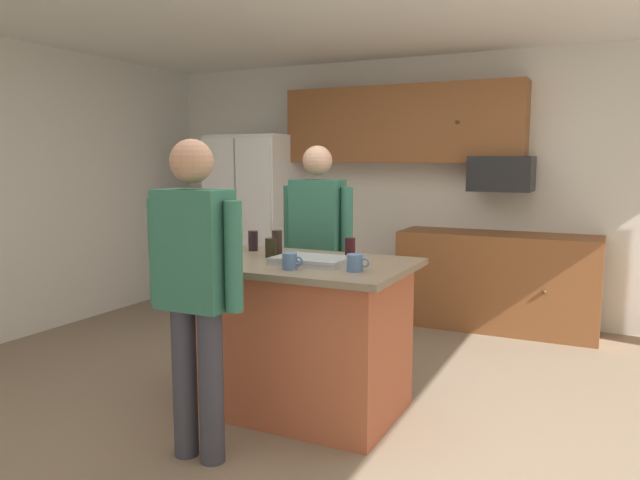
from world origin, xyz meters
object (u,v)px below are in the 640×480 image
microwave_over_range (501,174)px  mug_blue_stoneware (355,263)px  serving_tray (312,260)px  glass_pilsner (271,248)px  glass_stout_tall (350,248)px  refrigerator (254,220)px  person_elder_center (317,241)px  kitchen_island (299,335)px  glass_short_whisky (277,242)px  person_guest_right (195,279)px  mug_ceramic_white (290,261)px  tumbler_amber (253,241)px

microwave_over_range → mug_blue_stoneware: size_ratio=4.17×
serving_tray → glass_pilsner: bearing=164.0°
glass_stout_tall → refrigerator: bearing=134.0°
mug_blue_stoneware → glass_stout_tall: bearing=116.6°
person_elder_center → serving_tray: bearing=5.7°
refrigerator → kitchen_island: refrigerator is taller
person_elder_center → mug_blue_stoneware: 1.19m
person_elder_center → glass_pilsner: size_ratio=13.31×
glass_short_whisky → serving_tray: 0.43m
kitchen_island → glass_pilsner: size_ratio=10.90×
mug_blue_stoneware → glass_pilsner: size_ratio=1.06×
mug_blue_stoneware → glass_stout_tall: (-0.21, 0.41, 0.02)m
microwave_over_range → person_guest_right: person_guest_right is taller
kitchen_island → mug_ceramic_white: mug_ceramic_white is taller
glass_pilsner → kitchen_island: bearing=-12.6°
microwave_over_range → glass_stout_tall: (-0.56, -2.23, -0.43)m
person_guest_right → serving_tray: 0.81m
person_guest_right → tumbler_amber: bearing=28.7°
tumbler_amber → glass_short_whisky: glass_short_whisky is taller
person_elder_center → mug_blue_stoneware: bearing=18.2°
refrigerator → person_guest_right: size_ratio=1.10×
mug_ceramic_white → glass_pilsner: size_ratio=1.01×
person_elder_center → glass_stout_tall: person_elder_center is taller
glass_stout_tall → microwave_over_range: bearing=75.9°
glass_pilsner → refrigerator: bearing=124.3°
refrigerator → glass_pilsner: bearing=-55.7°
kitchen_island → glass_stout_tall: (0.24, 0.25, 0.54)m
person_elder_center → tumbler_amber: bearing=-40.3°
person_elder_center → mug_ceramic_white: size_ratio=13.12×
refrigerator → kitchen_island: size_ratio=1.34×
mug_ceramic_white → kitchen_island: bearing=107.8°
refrigerator → mug_blue_stoneware: size_ratio=13.69×
person_guest_right → mug_ceramic_white: 0.60m
mug_ceramic_white → glass_stout_tall: bearing=74.1°
microwave_over_range → tumbler_amber: size_ratio=4.01×
refrigerator → person_elder_center: refrigerator is taller
person_elder_center → glass_stout_tall: 0.74m
mug_blue_stoneware → mug_ceramic_white: mug_blue_stoneware is taller
kitchen_island → person_guest_right: bearing=-102.3°
refrigerator → glass_short_whisky: size_ratio=11.39×
refrigerator → person_elder_center: 2.20m
mug_blue_stoneware → serving_tray: (-0.33, 0.12, -0.03)m
person_elder_center → mug_blue_stoneware: size_ratio=12.51×
mug_blue_stoneware → mug_ceramic_white: size_ratio=1.05×
refrigerator → mug_ceramic_white: bearing=-54.3°
mug_blue_stoneware → kitchen_island: bearing=159.8°
microwave_over_range → person_elder_center: size_ratio=0.33×
mug_blue_stoneware → serving_tray: bearing=160.6°
microwave_over_range → kitchen_island: bearing=-107.8°
mug_ceramic_white → glass_short_whisky: glass_short_whisky is taller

